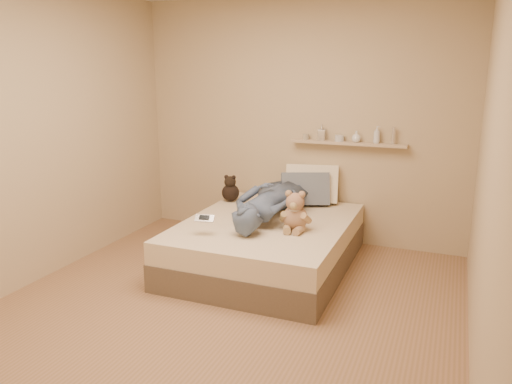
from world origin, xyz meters
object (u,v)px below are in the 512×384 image
at_px(dark_plush, 230,190).
at_px(wall_shelf, 348,143).
at_px(teddy_bear, 295,214).
at_px(person, 272,199).
at_px(pillow_grey, 305,189).
at_px(game_console, 204,218).
at_px(pillow_cream, 312,184).
at_px(bed, 267,244).

height_order(dark_plush, wall_shelf, wall_shelf).
xyz_separation_m(teddy_bear, person, (-0.34, 0.33, 0.02)).
relative_size(pillow_grey, person, 0.34).
bearing_deg(pillow_grey, game_console, -112.50).
distance_m(pillow_grey, person, 0.55).
bearing_deg(pillow_grey, dark_plush, -169.24).
distance_m(teddy_bear, wall_shelf, 1.20).
bearing_deg(pillow_cream, dark_plush, -160.66).
bearing_deg(bed, pillow_grey, 76.63).
xyz_separation_m(bed, pillow_cream, (0.20, 0.83, 0.43)).
relative_size(person, wall_shelf, 1.23).
relative_size(teddy_bear, person, 0.25).
bearing_deg(dark_plush, wall_shelf, 17.40).
xyz_separation_m(pillow_cream, pillow_grey, (-0.03, -0.14, -0.03)).
height_order(bed, dark_plush, dark_plush).
height_order(pillow_grey, person, same).
xyz_separation_m(game_console, pillow_grey, (0.52, 1.27, 0.02)).
xyz_separation_m(bed, dark_plush, (-0.63, 0.54, 0.35)).
distance_m(pillow_cream, wall_shelf, 0.58).
distance_m(teddy_bear, pillow_grey, 0.87).
distance_m(bed, pillow_cream, 0.95).
distance_m(dark_plush, person, 0.72).
bearing_deg(wall_shelf, dark_plush, -162.60).
bearing_deg(dark_plush, game_console, -76.35).
bearing_deg(person, pillow_cream, -106.35).
xyz_separation_m(game_console, pillow_cream, (0.56, 1.41, 0.05)).
distance_m(bed, pillow_grey, 0.81).
height_order(game_console, pillow_grey, pillow_grey).
bearing_deg(bed, wall_shelf, 58.82).
xyz_separation_m(game_console, teddy_bear, (0.69, 0.41, 0.00)).
bearing_deg(pillow_cream, pillow_grey, -103.82).
relative_size(game_console, pillow_cream, 0.33).
xyz_separation_m(game_console, wall_shelf, (0.91, 1.48, 0.50)).
bearing_deg(game_console, teddy_bear, 30.90).
xyz_separation_m(teddy_bear, wall_shelf, (0.22, 1.07, 0.50)).
xyz_separation_m(bed, teddy_bear, (0.33, -0.17, 0.38)).
distance_m(bed, game_console, 0.78).
distance_m(dark_plush, wall_shelf, 1.34).
xyz_separation_m(pillow_grey, person, (-0.18, -0.53, 0.01)).
xyz_separation_m(bed, person, (-0.02, 0.16, 0.40)).
bearing_deg(pillow_cream, teddy_bear, -82.71).
distance_m(pillow_grey, wall_shelf, 0.65).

